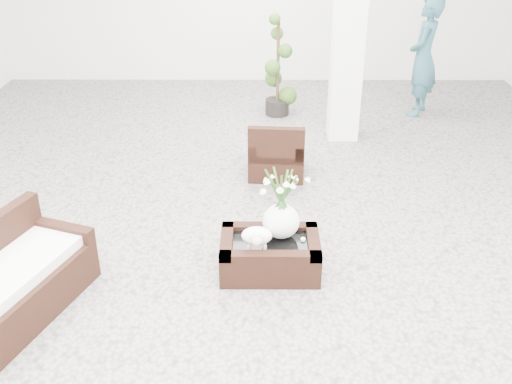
{
  "coord_description": "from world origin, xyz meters",
  "views": [
    {
      "loc": [
        0.02,
        -5.04,
        3.21
      ],
      "look_at": [
        0.0,
        -0.1,
        0.62
      ],
      "focal_mm": 41.63,
      "sensor_mm": 36.0,
      "label": 1
    }
  ],
  "objects_px": {
    "coffee_table": "(270,256)",
    "topiary": "(278,67)",
    "loveseat": "(12,275)",
    "armchair": "(277,147)"
  },
  "relations": [
    {
      "from": "armchair",
      "to": "loveseat",
      "type": "relative_size",
      "value": 0.5
    },
    {
      "from": "coffee_table",
      "to": "topiary",
      "type": "xyz_separation_m",
      "value": [
        0.18,
        4.18,
        0.6
      ]
    },
    {
      "from": "armchair",
      "to": "topiary",
      "type": "distance_m",
      "value": 2.15
    },
    {
      "from": "loveseat",
      "to": "topiary",
      "type": "relative_size",
      "value": 0.93
    },
    {
      "from": "armchair",
      "to": "loveseat",
      "type": "xyz_separation_m",
      "value": [
        -2.23,
        -2.69,
        0.02
      ]
    },
    {
      "from": "coffee_table",
      "to": "topiary",
      "type": "bearing_deg",
      "value": 87.53
    },
    {
      "from": "loveseat",
      "to": "armchair",
      "type": "bearing_deg",
      "value": -19.55
    },
    {
      "from": "loveseat",
      "to": "topiary",
      "type": "bearing_deg",
      "value": -5.4
    },
    {
      "from": "armchair",
      "to": "topiary",
      "type": "relative_size",
      "value": 0.47
    },
    {
      "from": "armchair",
      "to": "topiary",
      "type": "height_order",
      "value": "topiary"
    }
  ]
}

